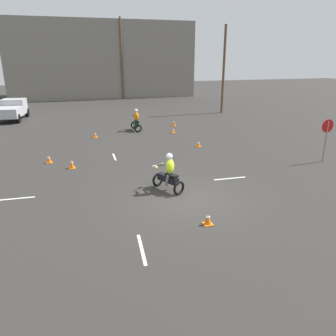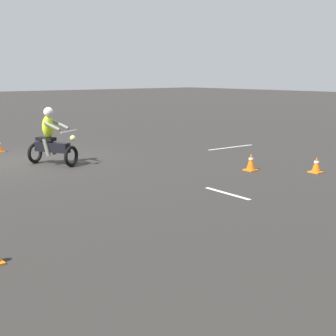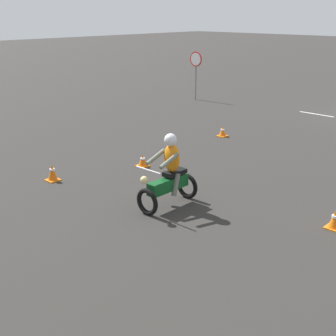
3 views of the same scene
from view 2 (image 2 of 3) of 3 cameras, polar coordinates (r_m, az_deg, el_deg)
ground_plane at (r=14.71m, az=-17.32°, el=0.76°), size 120.00×120.00×0.00m
motorcycle_rider_foreground at (r=13.86m, az=-14.07°, el=3.35°), size 1.16×1.52×1.66m
traffic_cone_near_right at (r=12.89m, az=10.08°, el=0.71°), size 0.32×0.32×0.48m
traffic_cone_far_right at (r=13.04m, az=17.64°, el=0.34°), size 0.32×0.32×0.42m
lane_stripe_n at (r=10.36m, az=7.23°, el=-3.08°), size 0.14×1.35×0.01m
lane_stripe_w at (r=16.94m, az=7.66°, el=2.52°), size 2.11×0.20×0.01m
lane_stripe_s at (r=18.44m, az=-13.49°, el=3.01°), size 0.24×1.66×0.01m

